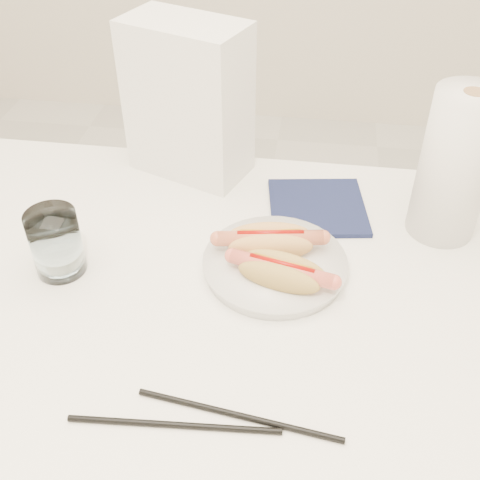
# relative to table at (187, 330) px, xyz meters

# --- Properties ---
(table) EXTENTS (1.20, 0.80, 0.75)m
(table) POSITION_rel_table_xyz_m (0.00, 0.00, 0.00)
(table) COLOR white
(table) RESTS_ON ground
(plate) EXTENTS (0.27, 0.27, 0.02)m
(plate) POSITION_rel_table_xyz_m (0.12, 0.08, 0.07)
(plate) COLOR white
(plate) RESTS_ON table
(hotdog_left) EXTENTS (0.16, 0.08, 0.04)m
(hotdog_left) POSITION_rel_table_xyz_m (0.11, 0.11, 0.10)
(hotdog_left) COLOR #E4A75B
(hotdog_left) RESTS_ON plate
(hotdog_right) EXTENTS (0.15, 0.09, 0.04)m
(hotdog_right) POSITION_rel_table_xyz_m (0.13, 0.04, 0.10)
(hotdog_right) COLOR tan
(hotdog_right) RESTS_ON plate
(water_glass) EXTENTS (0.07, 0.07, 0.10)m
(water_glass) POSITION_rel_table_xyz_m (-0.20, 0.04, 0.11)
(water_glass) COLOR white
(water_glass) RESTS_ON table
(chopstick_near) EXTENTS (0.25, 0.03, 0.01)m
(chopstick_near) POSITION_rel_table_xyz_m (0.03, -0.20, 0.06)
(chopstick_near) COLOR black
(chopstick_near) RESTS_ON table
(chopstick_far) EXTENTS (0.25, 0.04, 0.01)m
(chopstick_far) POSITION_rel_table_xyz_m (0.10, -0.18, 0.06)
(chopstick_far) COLOR black
(chopstick_far) RESTS_ON table
(napkin_box) EXTENTS (0.23, 0.18, 0.28)m
(napkin_box) POSITION_rel_table_xyz_m (-0.06, 0.35, 0.20)
(napkin_box) COLOR white
(napkin_box) RESTS_ON table
(navy_napkin) EXTENTS (0.18, 0.18, 0.01)m
(navy_napkin) POSITION_rel_table_xyz_m (0.18, 0.25, 0.06)
(navy_napkin) COLOR #131A3C
(navy_napkin) RESTS_ON table
(paper_towel_roll) EXTENTS (0.14, 0.14, 0.24)m
(paper_towel_roll) POSITION_rel_table_xyz_m (0.38, 0.22, 0.18)
(paper_towel_roll) COLOR white
(paper_towel_roll) RESTS_ON table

